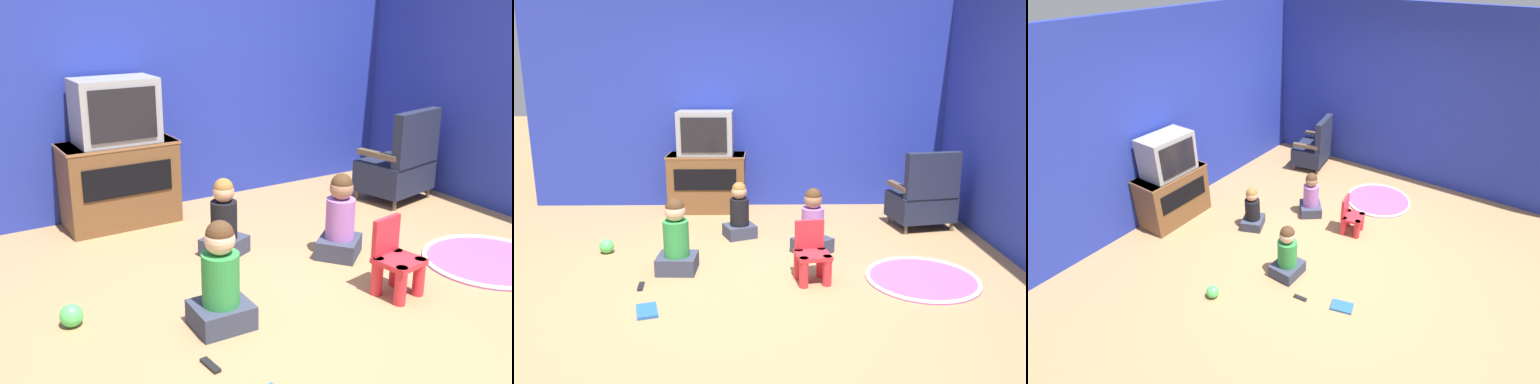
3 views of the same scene
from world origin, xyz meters
The scene contains 13 objects.
ground_plane centered at (0.00, 0.00, 0.00)m, with size 30.00×30.00×0.00m, color #9E754C.
wall_back centered at (-0.26, 2.36, 1.36)m, with size 5.48×0.12×2.71m.
tv_cabinet centered at (-0.70, 2.05, 0.38)m, with size 0.97×0.47×0.73m.
television centered at (-0.70, 2.03, 1.00)m, with size 0.67×0.43×0.54m.
black_armchair centered at (1.82, 1.27, 0.35)m, with size 0.74×0.64×0.90m.
yellow_kid_chair centered at (0.42, -0.17, 0.21)m, with size 0.32×0.31×0.52m.
play_mat centered at (1.38, -0.16, 0.01)m, with size 0.98×0.98×0.04m.
child_watching_left centered at (-0.77, 0.06, 0.29)m, with size 0.36×0.31×0.68m.
child_watching_center centered at (-0.25, 0.99, 0.26)m, with size 0.39×0.37×0.61m.
child_watching_right centered at (0.49, 0.51, 0.28)m, with size 0.44×0.44×0.66m.
toy_ball centered at (-1.55, 0.53, 0.07)m, with size 0.14×0.14×0.14m.
book centered at (-0.88, -0.72, 0.01)m, with size 0.21×0.26×0.02m.
remote_control centered at (-1.02, -0.28, 0.01)m, with size 0.06×0.15×0.02m.
Camera 2 is at (-0.01, -4.15, 1.79)m, focal length 35.00 mm.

